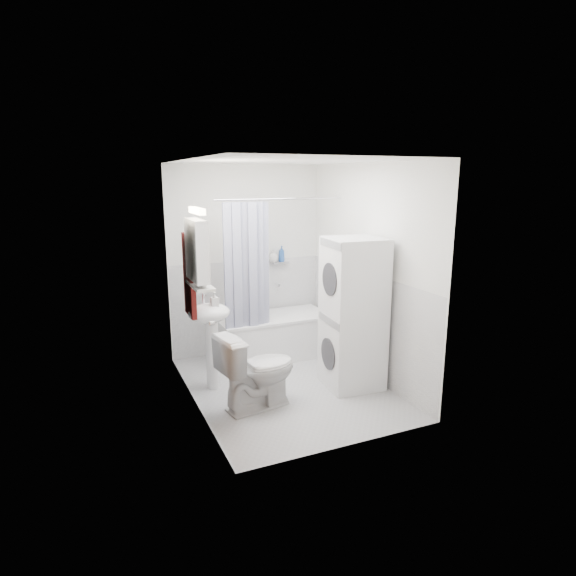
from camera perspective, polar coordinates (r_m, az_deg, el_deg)
name	(u,v)px	position (r m, az deg, el deg)	size (l,w,h in m)	color
floor	(287,387)	(5.38, -0.16, -11.60)	(2.60, 2.60, 0.00)	#B5B5B9
room_walls	(287,252)	(4.95, -0.17, 4.24)	(2.60, 2.60, 2.60)	white
wainscot	(276,327)	(5.42, -1.41, -4.63)	(1.98, 2.58, 2.58)	white
door	(212,323)	(4.25, -8.99, -4.15)	(0.05, 2.00, 2.00)	brown
bathtub	(273,334)	(6.14, -1.79, -5.48)	(1.40, 0.66, 0.54)	white
tub_spout	(277,285)	(6.36, -1.27, 0.42)	(0.04, 0.04, 0.12)	silver
curtain_rod	(281,199)	(5.58, -0.85, 10.52)	(0.02, 0.02, 1.58)	silver
shower_curtain	(248,266)	(5.52, -4.81, 2.60)	(0.55, 0.02, 1.45)	#161B4E
sink	(210,326)	(5.17, -9.21, -4.48)	(0.44, 0.37, 1.04)	white
medicine_cabinet	(197,249)	(4.75, -10.74, 4.60)	(0.13, 0.50, 0.71)	white
shelf	(200,285)	(4.82, -10.38, 0.31)	(0.18, 0.54, 0.03)	silver
shower_caddy	(281,262)	(6.31, -0.83, 3.04)	(0.22, 0.06, 0.02)	silver
towel	(189,274)	(5.04, -11.63, 1.68)	(0.07, 0.36, 0.88)	maroon
washer_dryer	(353,313)	(5.21, 7.68, -3.01)	(0.63, 0.62, 1.63)	white
toilet	(258,370)	(4.81, -3.62, -9.71)	(0.44, 0.79, 0.77)	white
soap_pump	(215,304)	(5.07, -8.69, -1.93)	(0.08, 0.17, 0.08)	gray
shelf_bottle	(204,284)	(4.67, -9.97, 0.52)	(0.07, 0.18, 0.07)	gray
shelf_cup	(197,277)	(4.93, -10.74, 1.31)	(0.10, 0.09, 0.10)	gray
shampoo_a	(273,257)	(6.26, -1.78, 3.66)	(0.13, 0.17, 0.13)	gray
shampoo_b	(282,259)	(6.31, -0.76, 3.50)	(0.08, 0.21, 0.08)	#2A5AAA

